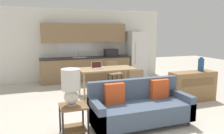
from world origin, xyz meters
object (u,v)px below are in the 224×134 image
Objects in this scene: credenza at (192,86)px; vase at (201,65)px; dining_chair_near_right at (134,82)px; refrigerator at (136,55)px; side_table at (73,115)px; table_lamp at (71,85)px; couch at (139,107)px; dining_chair_far_right at (114,72)px; dining_table at (107,70)px; laptop at (97,67)px.

credenza is 3.43× the size of vase.
refrigerator is at bearing -117.48° from dining_chair_near_right.
table_lamp reaches higher than side_table.
couch reaches higher than dining_chair_near_right.
table_lamp reaches higher than dining_chair_far_right.
dining_table is 1.98× the size of dining_chair_near_right.
couch is 2.37× the size of dining_chair_near_right.
couch is at bearing -93.21° from laptop.
vase reaches higher than dining_table.
refrigerator is at bearing 90.86° from credenza.
laptop reaches higher than dining_chair_near_right.
dining_chair_near_right reaches higher than credenza.
credenza reaches higher than dining_table.
vase is 1.06× the size of laptop.
dining_chair_near_right is at bearing -117.07° from refrigerator.
dining_table is 2.53× the size of table_lamp.
credenza reaches higher than side_table.
credenza is at bearing 23.20° from couch.
laptop reaches higher than couch.
dining_chair_near_right is at bearing -54.24° from laptop.
dining_table is 4.73× the size of laptop.
vase is at bearing 7.91° from credenza.
refrigerator is 1.11× the size of dining_table.
dining_chair_near_right is 1.59m from dining_chair_far_right.
side_table is 2.72m from laptop.
dining_chair_far_right is (-0.01, 1.59, 0.00)m from dining_chair_near_right.
credenza is at bearing -89.14° from refrigerator.
couch is at bearing 67.45° from dining_chair_near_right.
vase is (2.21, -1.43, 0.26)m from dining_table.
side_table is at bearing -165.52° from vase.
dining_table reaches higher than side_table.
dining_table is at bearing -20.24° from laptop.
couch reaches higher than dining_chair_far_right.
vase is at bearing -32.91° from dining_table.
refrigerator is at bearing 32.19° from laptop.
dining_table is 0.98m from dining_chair_near_right.
dining_table is 1.98× the size of dining_chair_far_right.
dining_table is at bearing 142.82° from credenza.
dining_table is 0.83× the size of couch.
dining_chair_near_right is at bearing 38.78° from side_table.
refrigerator is at bearing 51.89° from side_table.
dining_chair_near_right is (-1.40, 0.67, 0.09)m from credenza.
table_lamp is (-1.35, -0.01, 0.57)m from couch.
table_lamp is 0.51× the size of credenza.
credenza is at bearing 14.51° from table_lamp.
dining_chair_near_right reaches higher than dining_table.
side_table is 1.50× the size of vase.
dining_chair_far_right reaches higher than credenza.
laptop is (-0.18, 2.40, 0.47)m from couch.
credenza is at bearing -172.09° from vase.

